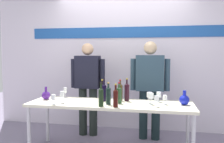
{
  "coord_description": "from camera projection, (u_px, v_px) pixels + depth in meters",
  "views": [
    {
      "loc": [
        0.67,
        -3.3,
        1.44
      ],
      "look_at": [
        0.0,
        0.15,
        1.17
      ],
      "focal_mm": 38.54,
      "sensor_mm": 36.0,
      "label": 1
    }
  ],
  "objects": [
    {
      "name": "back_wall",
      "position": [
        123.0,
        50.0,
        4.57
      ],
      "size": [
        5.1,
        0.11,
        3.0
      ],
      "color": "silver",
      "rests_on": "ground"
    },
    {
      "name": "display_table",
      "position": [
        110.0,
        107.0,
        3.41
      ],
      "size": [
        2.33,
        0.67,
        0.74
      ],
      "color": "beige",
      "rests_on": "ground"
    },
    {
      "name": "decanter_blue_left",
      "position": [
        46.0,
        95.0,
        3.64
      ],
      "size": [
        0.13,
        0.13,
        0.2
      ],
      "color": "#4A1E85",
      "rests_on": "display_table"
    },
    {
      "name": "decanter_blue_right",
      "position": [
        184.0,
        100.0,
        3.26
      ],
      "size": [
        0.14,
        0.14,
        0.2
      ],
      "color": "#121DB2",
      "rests_on": "display_table"
    },
    {
      "name": "presenter_left",
      "position": [
        88.0,
        83.0,
        4.17
      ],
      "size": [
        0.61,
        0.22,
        1.61
      ],
      "color": "black",
      "rests_on": "ground"
    },
    {
      "name": "presenter_right",
      "position": [
        150.0,
        83.0,
        3.97
      ],
      "size": [
        0.65,
        0.22,
        1.63
      ],
      "color": "black",
      "rests_on": "ground"
    },
    {
      "name": "wine_bottle_0",
      "position": [
        101.0,
        96.0,
        3.16
      ],
      "size": [
        0.07,
        0.07,
        0.32
      ],
      "color": "black",
      "rests_on": "display_table"
    },
    {
      "name": "wine_bottle_1",
      "position": [
        119.0,
        94.0,
        3.36
      ],
      "size": [
        0.07,
        0.07,
        0.3
      ],
      "color": "#203E22",
      "rests_on": "display_table"
    },
    {
      "name": "wine_bottle_2",
      "position": [
        127.0,
        91.0,
        3.53
      ],
      "size": [
        0.07,
        0.07,
        0.33
      ],
      "color": "black",
      "rests_on": "display_table"
    },
    {
      "name": "wine_bottle_3",
      "position": [
        102.0,
        91.0,
        3.63
      ],
      "size": [
        0.06,
        0.06,
        0.31
      ],
      "color": "black",
      "rests_on": "display_table"
    },
    {
      "name": "wine_bottle_4",
      "position": [
        109.0,
        95.0,
        3.29
      ],
      "size": [
        0.07,
        0.07,
        0.31
      ],
      "color": "black",
      "rests_on": "display_table"
    },
    {
      "name": "wine_bottle_5",
      "position": [
        120.0,
        92.0,
        3.55
      ],
      "size": [
        0.07,
        0.07,
        0.31
      ],
      "color": "#473513",
      "rests_on": "display_table"
    },
    {
      "name": "wine_bottle_6",
      "position": [
        104.0,
        92.0,
        3.53
      ],
      "size": [
        0.07,
        0.07,
        0.33
      ],
      "color": "black",
      "rests_on": "display_table"
    },
    {
      "name": "wine_bottle_7",
      "position": [
        116.0,
        97.0,
        3.12
      ],
      "size": [
        0.06,
        0.06,
        0.31
      ],
      "color": "#320B07",
      "rests_on": "display_table"
    },
    {
      "name": "wine_glass_left_0",
      "position": [
        62.0,
        95.0,
        3.39
      ],
      "size": [
        0.06,
        0.06,
        0.17
      ],
      "color": "white",
      "rests_on": "display_table"
    },
    {
      "name": "wine_glass_left_1",
      "position": [
        65.0,
        90.0,
        3.81
      ],
      "size": [
        0.06,
        0.06,
        0.16
      ],
      "color": "white",
      "rests_on": "display_table"
    },
    {
      "name": "wine_glass_left_2",
      "position": [
        54.0,
        97.0,
        3.29
      ],
      "size": [
        0.06,
        0.06,
        0.14
      ],
      "color": "white",
      "rests_on": "display_table"
    },
    {
      "name": "wine_glass_right_0",
      "position": [
        151.0,
        96.0,
        3.29
      ],
      "size": [
        0.07,
        0.07,
        0.16
      ],
      "color": "white",
      "rests_on": "display_table"
    },
    {
      "name": "wine_glass_right_1",
      "position": [
        159.0,
        95.0,
        3.46
      ],
      "size": [
        0.07,
        0.07,
        0.15
      ],
      "color": "white",
      "rests_on": "display_table"
    },
    {
      "name": "wine_glass_right_2",
      "position": [
        149.0,
        95.0,
        3.39
      ],
      "size": [
        0.06,
        0.06,
        0.15
      ],
      "color": "white",
      "rests_on": "display_table"
    },
    {
      "name": "wine_glass_right_3",
      "position": [
        165.0,
        98.0,
        3.29
      ],
      "size": [
        0.06,
        0.06,
        0.13
      ],
      "color": "white",
      "rests_on": "display_table"
    },
    {
      "name": "wine_glass_right_4",
      "position": [
        157.0,
        99.0,
        3.14
      ],
      "size": [
        0.07,
        0.07,
        0.15
      ],
      "color": "white",
      "rests_on": "display_table"
    }
  ]
}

